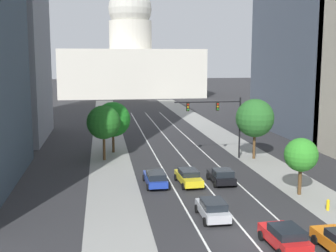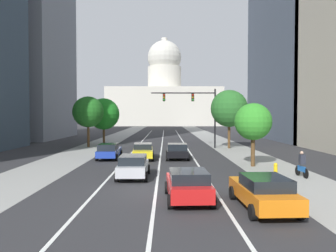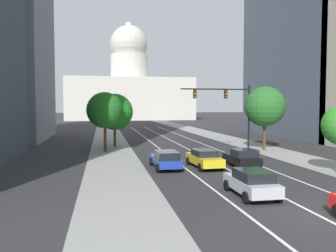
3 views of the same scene
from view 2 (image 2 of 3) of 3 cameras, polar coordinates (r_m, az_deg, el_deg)
ground_plane at (r=56.98m, az=-0.92°, el=-2.21°), size 400.00×400.00×0.00m
sidewalk_left at (r=52.81m, az=-10.48°, el=-2.56°), size 4.70×130.00×0.01m
sidewalk_right at (r=52.63m, az=8.56°, el=-2.56°), size 4.70×130.00×0.01m
lane_stripe_left at (r=42.20m, az=-5.45°, el=-3.65°), size 0.16×90.00×0.01m
lane_stripe_center at (r=42.04m, az=-1.11°, el=-3.66°), size 0.16×90.00×0.01m
lane_stripe_right at (r=42.12m, az=3.22°, el=-3.65°), size 0.16×90.00×0.01m
office_tower_far_left at (r=66.31m, az=-25.74°, el=15.65°), size 18.52×19.22×40.03m
capitol_building at (r=132.61m, az=-0.62°, el=4.80°), size 44.12×24.71×35.11m
car_black at (r=30.39m, az=1.61°, el=-4.38°), size 2.12×4.10×1.49m
car_orange at (r=15.07m, az=16.28°, el=-10.89°), size 2.25×4.77×1.48m
car_blue at (r=31.04m, az=-10.24°, el=-4.27°), size 2.04×4.76×1.46m
car_yellow at (r=30.62m, az=-4.37°, el=-4.34°), size 2.16×4.78×1.46m
car_silver at (r=21.55m, az=-6.08°, el=-6.93°), size 2.00×4.16×1.49m
car_red at (r=15.84m, az=3.53°, el=-10.14°), size 2.24×4.20×1.49m
traffic_signal_mast at (r=40.76m, az=4.84°, el=3.56°), size 8.03×0.39×7.34m
fire_hydrant at (r=23.12m, az=18.26°, el=-7.21°), size 0.26×0.35×0.91m
cyclist at (r=23.39m, az=22.32°, el=-6.20°), size 0.38×1.70×1.72m
street_tree_near_left at (r=43.08m, az=-13.76°, el=2.40°), size 3.96×3.96×6.49m
street_tree_near_right at (r=26.78m, az=14.62°, el=0.70°), size 2.94×2.94×5.05m
street_tree_mid_right at (r=40.75m, az=10.62°, el=3.01°), size 4.54×4.54×7.18m
street_tree_mid_left at (r=46.93m, az=-11.15°, el=2.06°), size 4.43×4.43×6.47m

